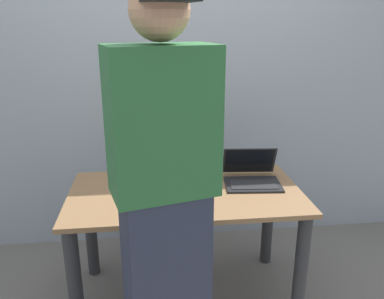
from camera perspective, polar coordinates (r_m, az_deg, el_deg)
name	(u,v)px	position (r m, az deg, el deg)	size (l,w,h in m)	color
ground_plane	(186,295)	(2.62, -0.86, -20.48)	(8.00, 8.00, 0.00)	slate
desk	(186,214)	(2.31, -0.93, -9.45)	(1.32, 0.72, 0.71)	olive
laptop	(252,176)	(2.38, 8.71, -3.78)	(0.35, 0.34, 0.19)	black
beer_bottle_dark	(181,169)	(2.29, -1.56, -2.85)	(0.06, 0.06, 0.28)	#472B14
beer_bottle_amber	(169,164)	(2.30, -3.37, -2.14)	(0.08, 0.08, 0.32)	brown
person_figure	(164,206)	(1.58, -4.07, -8.23)	(0.45, 0.36, 1.82)	#2D3347
back_wall	(174,71)	(2.84, -2.60, 11.40)	(6.00, 0.10, 2.60)	#99A3AD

